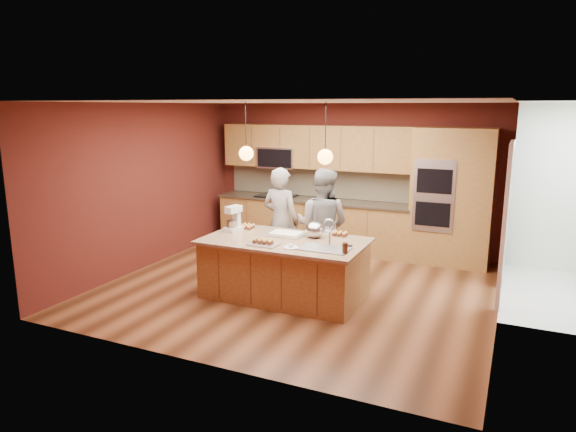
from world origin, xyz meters
The scene contains 24 objects.
floor centered at (0.00, 0.00, 0.00)m, with size 5.50×5.50×0.00m, color #422311.
ceiling centered at (0.00, 0.00, 2.70)m, with size 5.50×5.50×0.00m, color white.
wall_back centered at (0.00, 2.50, 1.35)m, with size 5.50×5.50×0.00m, color #4D1914.
wall_front centered at (0.00, -2.50, 1.35)m, with size 5.50×5.50×0.00m, color #4D1914.
wall_left centered at (-2.75, 0.00, 1.35)m, with size 5.00×5.00×0.00m, color #4D1914.
wall_right centered at (2.75, 0.00, 1.35)m, with size 5.00×5.00×0.00m, color #4D1914.
cabinet_run centered at (-0.68, 2.25, 0.98)m, with size 3.74×0.64×2.30m.
oven_column centered at (1.85, 2.19, 1.15)m, with size 1.30×0.62×2.30m.
doorway_trim centered at (2.73, 0.80, 1.05)m, with size 0.08×1.11×2.20m, color white, non-canonical shape.
pendant_left centered at (-0.63, -0.37, 2.00)m, with size 0.20×0.20×0.80m.
pendant_right centered at (0.53, -0.37, 2.00)m, with size 0.20×0.20×0.80m.
island centered at (-0.03, -0.37, 0.43)m, with size 2.25×1.27×1.21m.
person_left centered at (-0.52, 0.52, 0.86)m, with size 0.63×0.41×1.72m, color black.
person_right centered at (0.18, 0.52, 0.87)m, with size 0.84×0.66×1.74m, color gray.
stand_mixer centered at (-0.95, -0.22, 0.99)m, with size 0.24×0.30×0.38m.
sheet_cake centered at (-0.12, -0.16, 0.85)m, with size 0.49×0.36×0.05m.
cooling_rack centered at (-0.18, -0.74, 0.84)m, with size 0.39×0.28×0.02m, color #BABCC2.
mixing_bowl centered at (0.29, -0.09, 0.94)m, with size 0.28×0.28×0.23m, color #B8BABE.
plate centered at (0.21, -0.73, 0.84)m, with size 0.20×0.20×0.01m, color silver.
tumbler centered at (0.93, -0.68, 0.90)m, with size 0.07×0.07×0.14m, color #3C1B0D.
phone centered at (0.85, -0.32, 0.84)m, with size 0.13×0.07×0.01m, color black.
cupcakes_left centered at (-0.85, -0.01, 0.86)m, with size 0.22×0.22×0.07m, color gold, non-canonical shape.
cupcakes_rack centered at (-0.20, -0.74, 0.88)m, with size 0.29×0.15×0.07m, color gold, non-canonical shape.
cupcakes_right centered at (0.59, 0.14, 0.86)m, with size 0.23×0.15×0.07m, color gold, non-canonical shape.
Camera 1 is at (2.84, -6.62, 2.64)m, focal length 32.00 mm.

